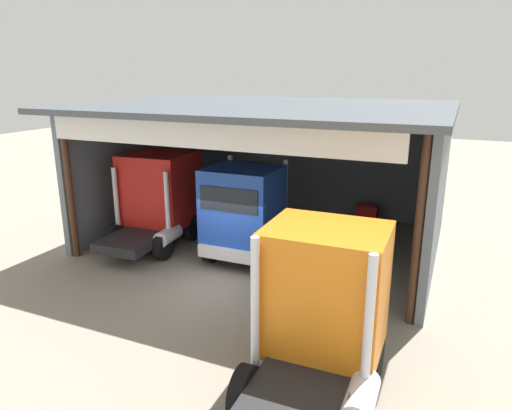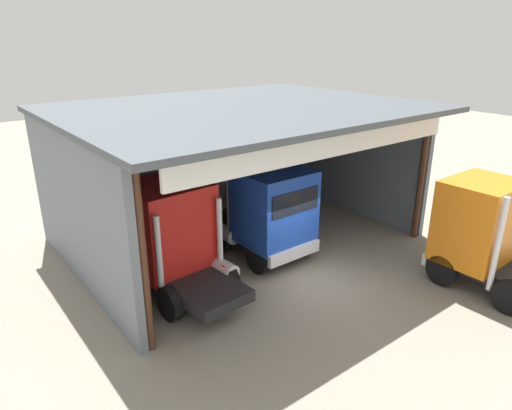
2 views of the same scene
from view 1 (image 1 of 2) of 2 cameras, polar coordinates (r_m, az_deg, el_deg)
name	(u,v)px [view 1 (image 1 of 2)]	position (r m, az deg, el deg)	size (l,w,h in m)	color
ground_plane	(215,286)	(15.22, -5.01, -9.83)	(80.00, 80.00, 0.00)	gray
workshop_shed	(277,146)	(18.79, 2.63, 7.29)	(13.04, 10.48, 5.49)	slate
truck_red_center_right_bay	(158,197)	(18.64, -11.92, 1.00)	(2.83, 4.79, 3.60)	red
truck_blue_center_bay	(246,211)	(16.62, -1.23, -0.80)	(2.63, 4.79, 3.62)	#1E47B7
truck_orange_left_bay	(322,309)	(10.06, 8.05, -12.55)	(2.70, 4.59, 3.57)	orange
oil_drum	(372,216)	(21.37, 14.00, -1.27)	(0.58, 0.58, 0.89)	#B21E19
tool_cart	(367,216)	(21.07, 13.43, -1.33)	(0.90, 0.60, 1.00)	red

